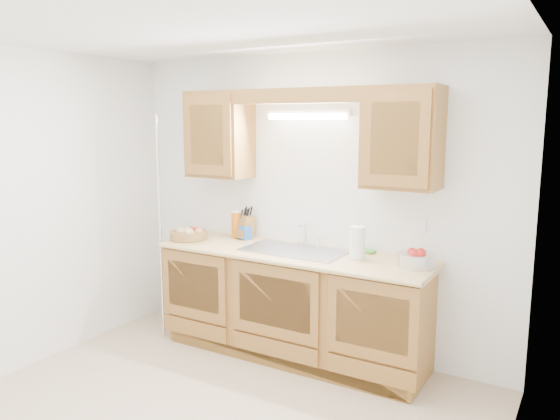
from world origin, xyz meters
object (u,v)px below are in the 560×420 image
Objects in this scene: paper_towel at (357,243)px; knife_block at (246,227)px; fruit_basket at (189,234)px; apple_bowl at (416,259)px.

knife_block is at bearing 171.94° from paper_towel.
fruit_basket is 1.24× the size of apple_bowl.
fruit_basket is 1.18× the size of paper_towel.
knife_block is at bearing 174.07° from apple_bowl.
fruit_basket is at bearing -177.06° from apple_bowl.
paper_towel reaches higher than knife_block.
paper_towel is 0.46m from apple_bowl.
knife_block is (0.43, 0.27, 0.06)m from fruit_basket.
knife_block is at bearing 32.15° from fruit_basket.
paper_towel is at bearing 3.97° from fruit_basket.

